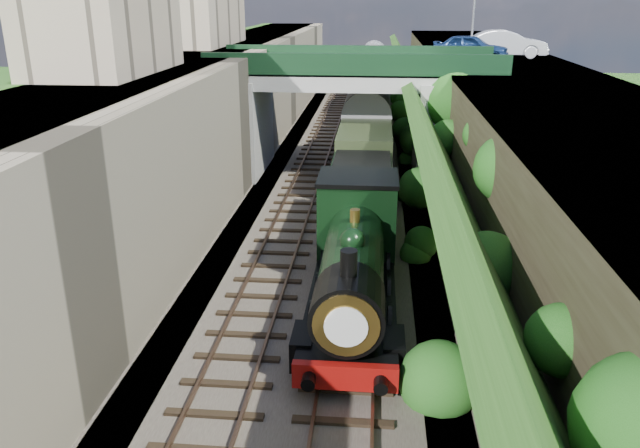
# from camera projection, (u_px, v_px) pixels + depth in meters

# --- Properties ---
(ground) EXTENTS (160.00, 160.00, 0.00)m
(ground) POSITION_uv_depth(u_px,v_px,m) (290.00, 446.00, 14.74)
(ground) COLOR #1E4714
(ground) RESTS_ON ground
(trackbed) EXTENTS (10.00, 90.00, 0.20)m
(trackbed) POSITION_uv_depth(u_px,v_px,m) (341.00, 193.00, 33.40)
(trackbed) COLOR #473F38
(trackbed) RESTS_ON ground
(retaining_wall) EXTENTS (1.00, 90.00, 7.00)m
(retaining_wall) POSITION_uv_depth(u_px,v_px,m) (237.00, 128.00, 32.71)
(retaining_wall) COLOR #756B56
(retaining_wall) RESTS_ON ground
(street_plateau_left) EXTENTS (6.00, 90.00, 7.00)m
(street_plateau_left) POSITION_uv_depth(u_px,v_px,m) (172.00, 127.00, 33.01)
(street_plateau_left) COLOR #262628
(street_plateau_left) RESTS_ON ground
(street_plateau_right) EXTENTS (8.00, 90.00, 6.25)m
(street_plateau_right) POSITION_uv_depth(u_px,v_px,m) (529.00, 141.00, 31.55)
(street_plateau_right) COLOR #262628
(street_plateau_right) RESTS_ON ground
(embankment_slope) EXTENTS (4.75, 90.00, 6.39)m
(embankment_slope) POSITION_uv_depth(u_px,v_px,m) (444.00, 161.00, 29.27)
(embankment_slope) COLOR #1E4714
(embankment_slope) RESTS_ON ground
(track_left) EXTENTS (2.50, 90.00, 0.20)m
(track_left) POSITION_uv_depth(u_px,v_px,m) (304.00, 189.00, 33.53)
(track_left) COLOR black
(track_left) RESTS_ON trackbed
(track_right) EXTENTS (2.50, 90.00, 0.20)m
(track_right) POSITION_uv_depth(u_px,v_px,m) (363.00, 191.00, 33.25)
(track_right) COLOR black
(track_right) RESTS_ON trackbed
(road_bridge) EXTENTS (16.00, 6.40, 7.25)m
(road_bridge) POSITION_uv_depth(u_px,v_px,m) (362.00, 106.00, 35.70)
(road_bridge) COLOR gray
(road_bridge) RESTS_ON ground
(building_near) EXTENTS (4.00, 8.00, 4.00)m
(building_near) POSITION_uv_depth(u_px,v_px,m) (104.00, 23.00, 25.55)
(building_near) COLOR gray
(building_near) RESTS_ON street_plateau_left
(tree) EXTENTS (3.60, 3.80, 6.60)m
(tree) POSITION_uv_depth(u_px,v_px,m) (455.00, 103.00, 33.24)
(tree) COLOR black
(tree) RESTS_ON ground
(lamppost) EXTENTS (0.87, 0.15, 6.00)m
(lamppost) POSITION_uv_depth(u_px,v_px,m) (475.00, 4.00, 39.57)
(lamppost) COLOR gray
(lamppost) RESTS_ON street_plateau_right
(car_blue) EXTENTS (4.94, 2.96, 1.57)m
(car_blue) POSITION_uv_depth(u_px,v_px,m) (471.00, 47.00, 38.68)
(car_blue) COLOR navy
(car_blue) RESTS_ON street_plateau_right
(car_silver) EXTENTS (5.24, 1.86, 1.72)m
(car_silver) POSITION_uv_depth(u_px,v_px,m) (505.00, 44.00, 40.49)
(car_silver) COLOR silver
(car_silver) RESTS_ON street_plateau_right
(locomotive) EXTENTS (3.10, 10.22, 3.83)m
(locomotive) POSITION_uv_depth(u_px,v_px,m) (354.00, 264.00, 20.09)
(locomotive) COLOR black
(locomotive) RESTS_ON trackbed
(tender) EXTENTS (2.70, 6.00, 3.05)m
(tender) POSITION_uv_depth(u_px,v_px,m) (361.00, 202.00, 27.07)
(tender) COLOR black
(tender) RESTS_ON trackbed
(coach_front) EXTENTS (2.90, 18.00, 3.70)m
(coach_front) POSITION_uv_depth(u_px,v_px,m) (367.00, 133.00, 38.70)
(coach_front) COLOR black
(coach_front) RESTS_ON trackbed
(coach_middle) EXTENTS (2.90, 18.00, 3.70)m
(coach_middle) POSITION_uv_depth(u_px,v_px,m) (371.00, 90.00, 56.29)
(coach_middle) COLOR black
(coach_middle) RESTS_ON trackbed
(coach_rear) EXTENTS (2.90, 18.00, 3.70)m
(coach_rear) POSITION_uv_depth(u_px,v_px,m) (374.00, 68.00, 73.87)
(coach_rear) COLOR black
(coach_rear) RESTS_ON trackbed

